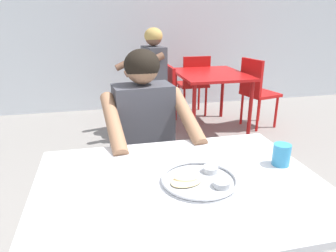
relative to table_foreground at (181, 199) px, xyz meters
name	(u,v)px	position (x,y,z in m)	size (l,w,h in m)	color
table_foreground	(181,199)	(0.00, 0.00, 0.00)	(1.14, 0.85, 0.75)	silver
thali_tray	(200,179)	(0.08, -0.01, 0.09)	(0.30, 0.30, 0.03)	#B7BABF
drinking_cup	(282,154)	(0.47, 0.05, 0.13)	(0.08, 0.08, 0.10)	#338CBF
chair_foreground	(141,157)	(-0.05, 0.84, -0.20)	(0.42, 0.42, 0.82)	#3F3F44
diner_foreground	(148,135)	(-0.03, 0.63, 0.04)	(0.53, 0.58, 1.20)	#313131
table_background_red	(211,80)	(1.05, 2.49, -0.05)	(0.80, 0.96, 0.71)	#B71414
chair_red_left	(160,95)	(0.43, 2.52, -0.21)	(0.44, 0.39, 0.80)	red
chair_red_right	(256,89)	(1.63, 2.42, -0.18)	(0.46, 0.46, 0.87)	red
chair_red_far	(194,81)	(1.02, 3.07, -0.18)	(0.40, 0.39, 0.85)	#AE1513
patron_background	(147,73)	(0.26, 2.48, 0.06)	(0.60, 0.55, 1.24)	black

